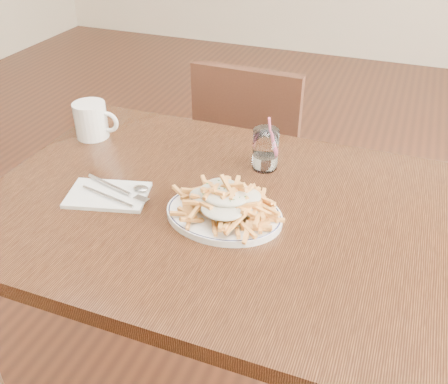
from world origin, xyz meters
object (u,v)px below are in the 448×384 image
at_px(water_glass, 265,152).
at_px(coffee_mug, 92,120).
at_px(chair_far, 253,154).
at_px(loaded_fries, 224,198).
at_px(table, 232,233).
at_px(fries_plate, 224,214).

relative_size(water_glass, coffee_mug, 1.12).
xyz_separation_m(water_glass, coffee_mug, (-0.52, -0.01, 0.00)).
bearing_deg(chair_far, loaded_fries, -77.17).
bearing_deg(loaded_fries, coffee_mug, 154.49).
relative_size(table, water_glass, 8.10).
bearing_deg(loaded_fries, table, 85.94).
distance_m(loaded_fries, water_glass, 0.25).
bearing_deg(chair_far, fries_plate, -77.17).
distance_m(chair_far, coffee_mug, 0.70).
height_order(chair_far, loaded_fries, chair_far).
distance_m(chair_far, fries_plate, 0.83).
bearing_deg(fries_plate, table, 85.94).
distance_m(table, chair_far, 0.76).
distance_m(fries_plate, water_glass, 0.25).
height_order(loaded_fries, water_glass, water_glass).
height_order(table, water_glass, water_glass).
xyz_separation_m(fries_plate, water_glass, (0.02, 0.25, 0.04)).
relative_size(table, chair_far, 1.40).
relative_size(loaded_fries, coffee_mug, 2.02).
distance_m(fries_plate, coffee_mug, 0.56).
distance_m(table, fries_plate, 0.10).
xyz_separation_m(loaded_fries, water_glass, (0.02, 0.25, -0.01)).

